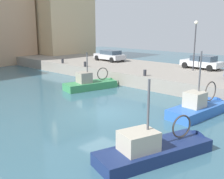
# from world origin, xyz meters

# --- Properties ---
(water_surface) EXTENTS (80.00, 80.00, 0.00)m
(water_surface) POSITION_xyz_m (0.00, 0.00, 0.00)
(water_surface) COLOR #386070
(water_surface) RESTS_ON ground
(quay_wall) EXTENTS (9.00, 56.00, 1.20)m
(quay_wall) POSITION_xyz_m (11.50, 0.00, 0.60)
(quay_wall) COLOR gray
(quay_wall) RESTS_ON ground
(fishing_boat_green) EXTENTS (5.72, 2.91, 4.05)m
(fishing_boat_green) POSITION_xyz_m (4.42, 5.55, 0.13)
(fishing_boat_green) COLOR #388951
(fishing_boat_green) RESTS_ON ground
(fishing_boat_blue) EXTENTS (5.66, 2.37, 4.86)m
(fishing_boat_blue) POSITION_xyz_m (4.20, -4.88, 0.14)
(fishing_boat_blue) COLOR #2D60B7
(fishing_boat_blue) RESTS_ON ground
(fishing_boat_navy) EXTENTS (6.33, 3.34, 4.27)m
(fishing_boat_navy) POSITION_xyz_m (-2.61, -6.17, 0.14)
(fishing_boat_navy) COLOR navy
(fishing_boat_navy) RESTS_ON ground
(parked_car_silver) EXTENTS (2.33, 4.30, 1.33)m
(parked_car_silver) POSITION_xyz_m (12.76, 11.40, 1.89)
(parked_car_silver) COLOR #B7B7BC
(parked_car_silver) RESTS_ON quay_wall
(parked_car_white) EXTENTS (2.22, 4.15, 1.38)m
(parked_car_white) POSITION_xyz_m (14.60, 0.05, 1.91)
(parked_car_white) COLOR silver
(parked_car_white) RESTS_ON quay_wall
(mooring_bollard_south) EXTENTS (0.28, 0.28, 0.55)m
(mooring_bollard_south) POSITION_xyz_m (7.35, 2.00, 1.48)
(mooring_bollard_south) COLOR #2D2D33
(mooring_bollard_south) RESTS_ON quay_wall
(mooring_bollard_mid) EXTENTS (0.28, 0.28, 0.55)m
(mooring_bollard_mid) POSITION_xyz_m (7.35, 10.00, 1.48)
(mooring_bollard_mid) COLOR #2D2D33
(mooring_bollard_mid) RESTS_ON quay_wall
(mooring_bollard_north) EXTENTS (0.28, 0.28, 0.55)m
(mooring_bollard_north) POSITION_xyz_m (7.35, 14.00, 1.48)
(mooring_bollard_north) COLOR #2D2D33
(mooring_bollard_north) RESTS_ON quay_wall
(quay_streetlamp) EXTENTS (0.36, 0.36, 4.83)m
(quay_streetlamp) POSITION_xyz_m (13.00, 0.21, 4.45)
(quay_streetlamp) COLOR #38383D
(quay_streetlamp) RESTS_ON quay_wall
(waterfront_building_east_mid) EXTENTS (8.95, 8.56, 12.91)m
(waterfront_building_east_mid) POSITION_xyz_m (15.22, 25.14, 6.48)
(waterfront_building_east_mid) COLOR #D1B284
(waterfront_building_east_mid) RESTS_ON ground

